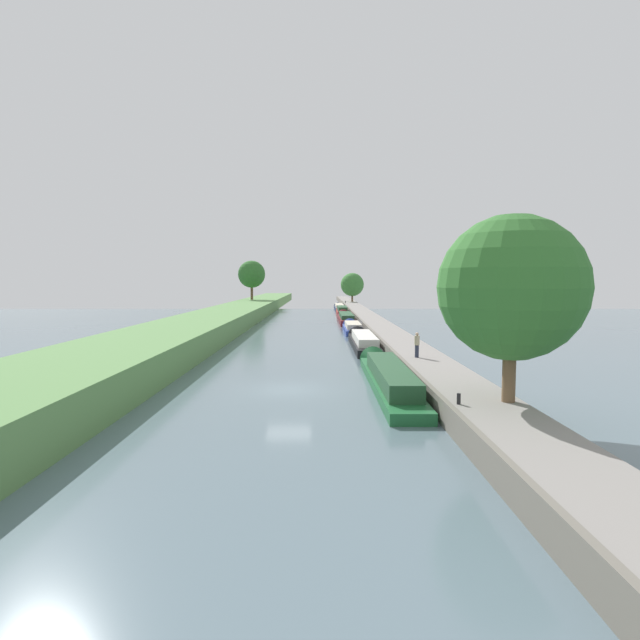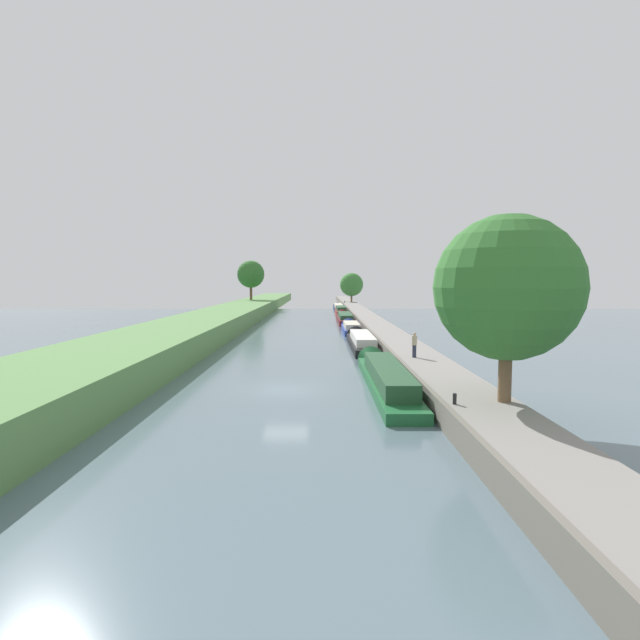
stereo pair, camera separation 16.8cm
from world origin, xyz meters
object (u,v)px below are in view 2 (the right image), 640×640
(narrowboat_black, at_px, (363,341))
(person_walking, at_px, (416,344))
(narrowboat_green, at_px, (386,376))
(mooring_bollard_near, at_px, (456,399))
(narrowboat_maroon, at_px, (346,318))
(narrowboat_red, at_px, (343,311))
(mooring_bollard_far, at_px, (346,302))
(narrowboat_blue, at_px, (352,328))
(narrowboat_navy, at_px, (340,307))

(narrowboat_black, bearing_deg, person_walking, -79.69)
(narrowboat_green, relative_size, mooring_bollard_near, 36.69)
(narrowboat_green, bearing_deg, narrowboat_maroon, 90.18)
(narrowboat_green, distance_m, narrowboat_red, 60.16)
(narrowboat_black, xyz_separation_m, mooring_bollard_far, (1.73, 66.83, 0.76))
(narrowboat_black, height_order, narrowboat_blue, narrowboat_black)
(narrowboat_blue, relative_size, mooring_bollard_far, 22.74)
(narrowboat_green, distance_m, narrowboat_blue, 30.90)
(narrowboat_navy, bearing_deg, narrowboat_black, -90.02)
(person_walking, xyz_separation_m, mooring_bollard_near, (-0.69, -12.55, -0.65))
(narrowboat_maroon, distance_m, mooring_bollard_far, 38.74)
(narrowboat_maroon, distance_m, narrowboat_red, 14.89)
(narrowboat_maroon, relative_size, mooring_bollard_far, 35.54)
(mooring_bollard_near, distance_m, mooring_bollard_far, 92.69)
(mooring_bollard_near, xyz_separation_m, mooring_bollard_far, (0.00, 92.69, 0.00))
(mooring_bollard_far, bearing_deg, narrowboat_black, -91.49)
(mooring_bollard_far, bearing_deg, narrowboat_blue, -91.99)
(narrowboat_blue, bearing_deg, narrowboat_maroon, 90.22)
(narrowboat_blue, height_order, narrowboat_red, narrowboat_red)
(person_walking, bearing_deg, mooring_bollard_near, -93.14)
(narrowboat_green, relative_size, narrowboat_maroon, 1.03)
(narrowboat_navy, height_order, mooring_bollard_near, mooring_bollard_near)
(narrowboat_green, relative_size, narrowboat_navy, 1.00)
(person_walking, bearing_deg, narrowboat_black, 100.31)
(narrowboat_black, relative_size, narrowboat_navy, 0.85)
(narrowboat_black, bearing_deg, narrowboat_navy, 89.98)
(mooring_bollard_near, bearing_deg, person_walking, 86.86)
(narrowboat_green, height_order, narrowboat_maroon, narrowboat_green)
(narrowboat_green, height_order, mooring_bollard_near, mooring_bollard_near)
(narrowboat_black, relative_size, narrowboat_blue, 1.37)
(person_walking, height_order, mooring_bollard_near, person_walking)
(narrowboat_red, distance_m, person_walking, 56.42)
(narrowboat_maroon, relative_size, person_walking, 9.63)
(narrowboat_red, height_order, mooring_bollard_far, narrowboat_red)
(narrowboat_blue, distance_m, mooring_bollard_far, 53.10)
(narrowboat_navy, xyz_separation_m, person_walking, (2.40, -72.25, 1.44))
(narrowboat_red, distance_m, mooring_bollard_far, 23.87)
(narrowboat_blue, height_order, mooring_bollard_near, mooring_bollard_near)
(narrowboat_red, bearing_deg, narrowboat_navy, 89.71)
(narrowboat_navy, distance_m, mooring_bollard_near, 84.82)
(narrowboat_navy, bearing_deg, narrowboat_blue, -90.17)
(narrowboat_navy, bearing_deg, mooring_bollard_far, 77.78)
(narrowboat_green, distance_m, narrowboat_navy, 76.07)
(narrowboat_blue, bearing_deg, narrowboat_navy, 89.83)
(mooring_bollard_near, bearing_deg, narrowboat_navy, 91.15)
(narrowboat_maroon, height_order, mooring_bollard_far, mooring_bollard_far)
(mooring_bollard_near, height_order, mooring_bollard_far, same)
(narrowboat_green, bearing_deg, narrowboat_blue, 90.17)
(narrowboat_black, distance_m, person_walking, 13.60)
(narrowboat_green, bearing_deg, mooring_bollard_near, -78.65)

